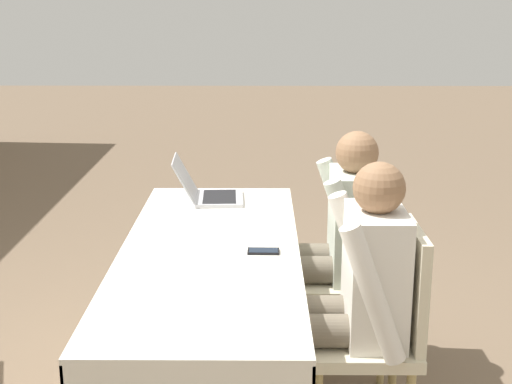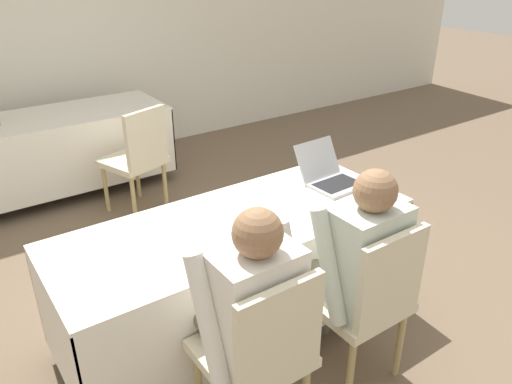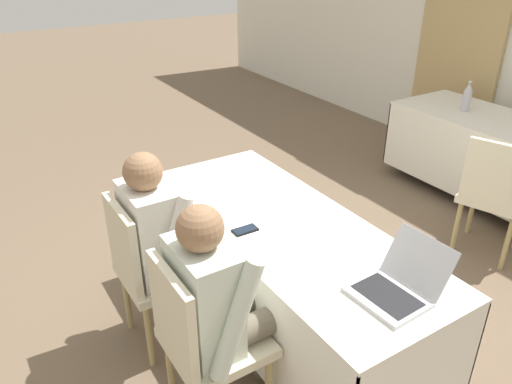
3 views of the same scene
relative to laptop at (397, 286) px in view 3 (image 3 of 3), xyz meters
name	(u,v)px [view 3 (image 3 of 3)]	position (x,y,z in m)	size (l,w,h in m)	color
ground_plane	(284,327)	(-0.74, -0.06, -0.78)	(24.00, 24.00, 0.00)	brown
curtain_panel	(463,25)	(-2.17, 3.11, 0.55)	(0.99, 0.04, 2.65)	tan
conference_table_near	(286,251)	(-0.74, -0.06, -0.22)	(1.98, 0.77, 0.73)	white
conference_table_far	(507,144)	(-1.06, 2.45, -0.22)	(1.98, 0.77, 0.73)	white
laptop	(397,286)	(0.00, 0.00, 0.00)	(0.33, 0.38, 0.23)	#B7B7BC
cell_phone	(245,230)	(-0.80, -0.29, -0.04)	(0.07, 0.14, 0.01)	black
paper_beside_laptop	(346,259)	(-0.32, -0.01, -0.04)	(0.28, 0.34, 0.00)	white
paper_centre_table	(391,290)	(-0.03, 0.01, -0.04)	(0.26, 0.33, 0.00)	white
water_bottle	(467,97)	(-1.50, 2.42, 0.08)	(0.07, 0.07, 0.27)	#B7B7C1
chair_near_left	(149,267)	(-1.06, -0.75, -0.26)	(0.44, 0.44, 0.93)	tan
chair_near_right	(201,337)	(-0.42, -0.75, -0.26)	(0.44, 0.44, 0.93)	tan
chair_far_spare	(494,192)	(-0.60, 1.64, -0.26)	(0.56, 0.56, 0.93)	tan
person_checkered_shirt	(164,237)	(-1.06, -0.64, -0.10)	(0.50, 0.52, 1.19)	#665B4C
person_white_shirt	(221,302)	(-0.42, -0.64, -0.10)	(0.50, 0.52, 1.19)	#665B4C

